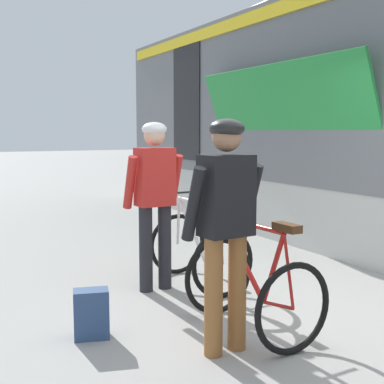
% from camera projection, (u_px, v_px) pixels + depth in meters
% --- Properties ---
extents(ground_plane, '(80.00, 80.00, 0.00)m').
position_uv_depth(ground_plane, '(300.00, 319.00, 4.66)').
color(ground_plane, '#A09E99').
extents(cyclist_near_in_red, '(0.62, 0.32, 1.76)m').
position_uv_depth(cyclist_near_in_red, '(155.00, 191.00, 5.41)').
color(cyclist_near_in_red, '#232328').
rests_on(cyclist_near_in_red, ground).
extents(cyclist_far_in_dark, '(0.63, 0.34, 1.76)m').
position_uv_depth(cyclist_far_in_dark, '(226.00, 215.00, 3.85)').
color(cyclist_far_in_dark, '#935B2D').
rests_on(cyclist_far_in_dark, ground).
extents(bicycle_near_white, '(0.72, 1.08, 0.99)m').
position_uv_depth(bicycle_near_white, '(199.00, 249.00, 5.64)').
color(bicycle_near_white, black).
rests_on(bicycle_near_white, ground).
extents(bicycle_far_red, '(0.75, 1.10, 0.99)m').
position_uv_depth(bicycle_far_red, '(253.00, 285.00, 4.31)').
color(bicycle_far_red, black).
rests_on(bicycle_far_red, ground).
extents(backpack_on_platform, '(0.32, 0.25, 0.40)m').
position_uv_depth(backpack_on_platform, '(91.00, 314.00, 4.22)').
color(backpack_on_platform, navy).
rests_on(backpack_on_platform, ground).
extents(water_bottle_near_the_bikes, '(0.07, 0.07, 0.21)m').
position_uv_depth(water_bottle_near_the_bikes, '(233.00, 276.00, 5.65)').
color(water_bottle_near_the_bikes, red).
rests_on(water_bottle_near_the_bikes, ground).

